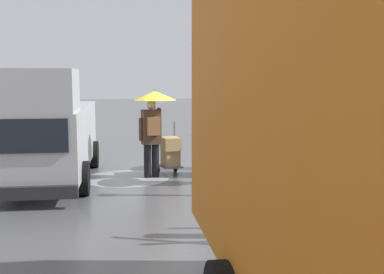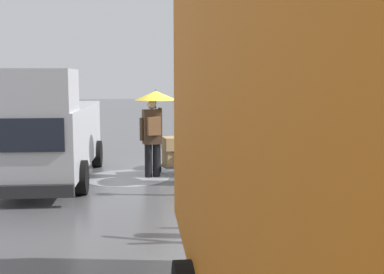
% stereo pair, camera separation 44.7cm
% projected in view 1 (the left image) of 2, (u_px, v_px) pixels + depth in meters
% --- Properties ---
extents(ground_plane, '(90.00, 90.00, 0.00)m').
position_uv_depth(ground_plane, '(192.00, 174.00, 12.40)').
color(ground_plane, '#5B5B5E').
extents(slush_patch_near_cluster, '(2.09, 2.09, 0.01)m').
position_uv_depth(slush_patch_near_cluster, '(126.00, 178.00, 11.88)').
color(slush_patch_near_cluster, '#999BA0').
rests_on(slush_patch_near_cluster, ground).
extents(cargo_van_parked_right, '(2.33, 5.40, 2.60)m').
position_uv_depth(cargo_van_parked_right, '(44.00, 132.00, 11.23)').
color(cargo_van_parked_right, '#B7BABF').
rests_on(cargo_van_parked_right, ground).
extents(shopping_cart_vendor, '(0.67, 0.89, 1.02)m').
position_uv_depth(shopping_cart_vendor, '(202.00, 153.00, 12.22)').
color(shopping_cart_vendor, '#B2B2B7').
rests_on(shopping_cart_vendor, ground).
extents(hand_dolly_boxes, '(0.65, 0.80, 1.32)m').
position_uv_depth(hand_dolly_boxes, '(170.00, 152.00, 12.29)').
color(hand_dolly_boxes, '#515156').
rests_on(hand_dolly_boxes, ground).
extents(pedestrian_pink_side, '(1.04, 1.04, 2.15)m').
position_uv_depth(pedestrian_pink_side, '(153.00, 113.00, 11.85)').
color(pedestrian_pink_side, black).
rests_on(pedestrian_pink_side, ground).
extents(pedestrian_black_side, '(1.04, 1.04, 2.15)m').
position_uv_depth(pedestrian_black_side, '(225.00, 116.00, 11.16)').
color(pedestrian_black_side, black).
rests_on(pedestrian_black_side, ground).
extents(pedestrian_white_side, '(1.04, 1.04, 2.15)m').
position_uv_depth(pedestrian_white_side, '(242.00, 110.00, 12.92)').
color(pedestrian_white_side, black).
rests_on(pedestrian_white_side, ground).
extents(street_lamp, '(0.28, 0.28, 3.86)m').
position_uv_depth(street_lamp, '(342.00, 81.00, 9.83)').
color(street_lamp, '#2D2D33').
rests_on(street_lamp, ground).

